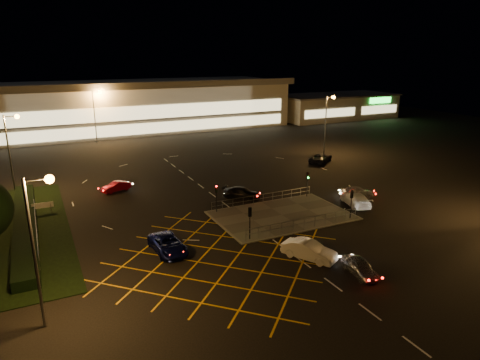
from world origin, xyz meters
name	(u,v)px	position (x,y,z in m)	size (l,w,h in m)	color
ground	(257,213)	(0.00, 0.00, 0.00)	(180.00, 180.00, 0.00)	black
pedestrian_island	(282,215)	(2.00, -2.00, 0.06)	(14.00, 9.00, 0.12)	#4C4944
hedge	(25,225)	(-23.00, 6.00, 0.50)	(2.00, 26.00, 1.00)	black
supermarket	(131,105)	(0.00, 61.95, 5.31)	(72.00, 26.50, 10.50)	beige
retail_unit_a	(314,107)	(46.00, 53.97, 3.21)	(18.80, 14.80, 6.35)	beige
retail_unit_b	(361,104)	(62.00, 53.96, 3.22)	(14.80, 14.80, 6.35)	beige
streetlight_sw	(39,231)	(-21.56, -12.00, 6.56)	(1.78, 0.56, 10.03)	slate
streetlight_nw	(12,144)	(-23.56, 18.00, 6.56)	(1.78, 0.56, 10.03)	slate
streetlight_ne	(328,116)	(24.44, 20.00, 6.56)	(1.78, 0.56, 10.03)	slate
streetlight_far_left	(96,109)	(-9.56, 48.00, 6.56)	(1.78, 0.56, 10.03)	slate
streetlight_far_right	(270,99)	(30.44, 50.00, 6.56)	(1.78, 0.56, 10.03)	slate
signal_sw	(250,217)	(-4.00, -5.99, 2.37)	(0.28, 0.30, 3.15)	black
signal_se	(351,198)	(8.00, -5.99, 2.37)	(0.28, 0.30, 3.15)	black
signal_nw	(216,192)	(-4.00, 1.99, 2.37)	(0.28, 0.30, 3.15)	black
signal_ne	(308,179)	(8.00, 1.99, 2.37)	(0.28, 0.30, 3.15)	black
car_near_silver	(360,267)	(0.88, -15.65, 0.66)	(1.55, 3.86, 1.32)	#AFB1B7
car_queue_white	(309,250)	(-1.20, -11.62, 0.78)	(1.65, 4.74, 1.56)	silver
car_left_blue	(168,244)	(-11.67, -5.05, 0.72)	(2.38, 5.17, 1.44)	#0D1352
car_far_dkgrey	(242,193)	(0.68, 5.11, 0.68)	(1.90, 4.68, 1.36)	black
car_right_silver	(357,192)	(13.52, -0.67, 0.68)	(1.60, 3.98, 1.36)	silver
car_circ_red	(116,187)	(-12.50, 14.71, 0.61)	(1.30, 3.73, 1.23)	maroon
car_east_grey	(321,158)	(19.97, 15.49, 0.75)	(2.50, 5.41, 1.50)	black
car_approach_white	(356,199)	(11.42, -2.83, 0.74)	(2.08, 5.12, 1.49)	silver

